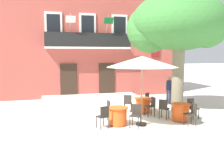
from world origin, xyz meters
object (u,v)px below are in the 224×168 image
(cafe_chair_middle_1, at_px, (103,115))
(cafe_chair_front_0, at_px, (151,105))
(cafe_chair_near_tree_1, at_px, (192,107))
(cafe_chair_middle_0, at_px, (111,109))
(cafe_table_front, at_px, (143,105))
(pedestrian_near_entrance, at_px, (169,89))
(cafe_chair_near_tree_0, at_px, (192,113))
(cafe_umbrella, at_px, (142,62))
(cafe_table_middle, at_px, (118,116))
(plane_tree, at_px, (178,24))
(cafe_chair_front_2, at_px, (128,102))
(cafe_chair_front_1, at_px, (149,100))
(cafe_chair_near_tree_2, at_px, (164,108))
(cafe_table_near_tree, at_px, (181,112))
(cafe_chair_middle_2, at_px, (136,114))

(cafe_chair_middle_1, xyz_separation_m, cafe_chair_front_0, (2.66, 1.40, 0.00))
(cafe_chair_near_tree_1, relative_size, cafe_chair_middle_0, 1.00)
(cafe_table_front, relative_size, pedestrian_near_entrance, 0.53)
(cafe_chair_near_tree_0, relative_size, cafe_table_front, 1.05)
(cafe_chair_near_tree_0, distance_m, cafe_umbrella, 2.94)
(cafe_chair_middle_1, relative_size, cafe_table_front, 1.05)
(pedestrian_near_entrance, bearing_deg, cafe_table_middle, -140.03)
(plane_tree, relative_size, cafe_chair_middle_0, 6.61)
(cafe_chair_middle_0, bearing_deg, pedestrian_near_entrance, 32.71)
(cafe_chair_front_2, bearing_deg, cafe_chair_front_1, 12.83)
(plane_tree, relative_size, cafe_chair_near_tree_0, 6.61)
(cafe_chair_near_tree_0, height_order, cafe_chair_front_1, same)
(cafe_chair_near_tree_1, xyz_separation_m, cafe_chair_near_tree_2, (-1.31, 0.22, 0.00))
(cafe_table_middle, height_order, cafe_chair_middle_1, cafe_chair_middle_1)
(cafe_table_near_tree, distance_m, cafe_chair_front_0, 1.45)
(plane_tree, relative_size, cafe_chair_near_tree_1, 6.61)
(cafe_table_near_tree, distance_m, cafe_chair_near_tree_2, 0.77)
(cafe_chair_near_tree_0, xyz_separation_m, cafe_chair_near_tree_1, (0.66, 0.99, 0.00))
(cafe_table_near_tree, height_order, cafe_table_front, same)
(cafe_table_near_tree, height_order, cafe_chair_front_0, cafe_chair_front_0)
(plane_tree, bearing_deg, cafe_table_near_tree, -112.90)
(cafe_chair_middle_1, relative_size, cafe_chair_middle_2, 1.00)
(cafe_chair_near_tree_1, distance_m, pedestrian_near_entrance, 3.34)
(cafe_table_near_tree, height_order, cafe_chair_front_1, cafe_chair_front_1)
(cafe_chair_front_0, height_order, pedestrian_near_entrance, pedestrian_near_entrance)
(cafe_chair_near_tree_1, height_order, cafe_umbrella, cafe_umbrella)
(cafe_chair_middle_2, bearing_deg, cafe_chair_front_0, 48.16)
(cafe_table_near_tree, xyz_separation_m, cafe_table_middle, (-2.88, 0.04, 0.00))
(cafe_chair_near_tree_2, height_order, pedestrian_near_entrance, pedestrian_near_entrance)
(cafe_chair_near_tree_2, distance_m, cafe_table_front, 1.48)
(plane_tree, relative_size, pedestrian_near_entrance, 3.67)
(cafe_table_near_tree, relative_size, cafe_chair_front_2, 0.95)
(cafe_chair_near_tree_0, distance_m, cafe_chair_middle_1, 3.66)
(cafe_chair_middle_0, distance_m, cafe_table_front, 2.24)
(cafe_table_middle, bearing_deg, cafe_chair_near_tree_2, 10.46)
(cafe_chair_near_tree_2, distance_m, cafe_chair_front_1, 1.94)
(cafe_chair_middle_2, relative_size, cafe_chair_front_2, 1.00)
(cafe_chair_front_1, height_order, cafe_umbrella, cafe_umbrella)
(cafe_chair_middle_0, bearing_deg, cafe_chair_near_tree_1, -8.35)
(cafe_table_near_tree, relative_size, cafe_table_front, 1.00)
(cafe_chair_middle_1, bearing_deg, cafe_chair_near_tree_1, 6.83)
(cafe_chair_near_tree_1, height_order, cafe_chair_near_tree_2, same)
(plane_tree, distance_m, cafe_table_middle, 5.82)
(cafe_table_front, bearing_deg, cafe_chair_front_2, 161.43)
(cafe_table_middle, relative_size, cafe_umbrella, 0.30)
(plane_tree, bearing_deg, cafe_chair_near_tree_2, -133.47)
(cafe_chair_near_tree_2, xyz_separation_m, pedestrian_near_entrance, (1.86, 3.05, 0.40))
(plane_tree, bearing_deg, cafe_chair_middle_0, -162.78)
(cafe_chair_near_tree_2, distance_m, cafe_chair_middle_2, 1.83)
(cafe_chair_front_0, bearing_deg, cafe_chair_middle_1, -152.23)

